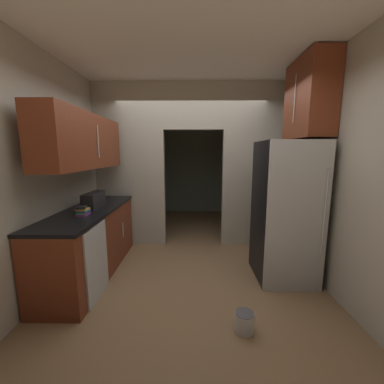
{
  "coord_description": "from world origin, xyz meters",
  "views": [
    {
      "loc": [
        0.05,
        -2.89,
        1.65
      ],
      "look_at": [
        0.02,
        0.67,
        1.06
      ],
      "focal_mm": 22.13,
      "sensor_mm": 36.0,
      "label": 1
    }
  ],
  "objects_px": {
    "refrigerator": "(285,211)",
    "dishwasher": "(97,263)",
    "paint_can": "(244,322)",
    "boombox": "(94,200)",
    "book_stack": "(83,211)"
  },
  "relations": [
    {
      "from": "book_stack",
      "to": "dishwasher",
      "type": "bearing_deg",
      "value": -47.46
    },
    {
      "from": "dishwasher",
      "to": "paint_can",
      "type": "distance_m",
      "value": 1.68
    },
    {
      "from": "boombox",
      "to": "book_stack",
      "type": "xyz_separation_m",
      "value": [
        0.03,
        -0.39,
        -0.06
      ]
    },
    {
      "from": "refrigerator",
      "to": "paint_can",
      "type": "height_order",
      "value": "refrigerator"
    },
    {
      "from": "refrigerator",
      "to": "dishwasher",
      "type": "bearing_deg",
      "value": -167.69
    },
    {
      "from": "boombox",
      "to": "paint_can",
      "type": "xyz_separation_m",
      "value": [
        1.85,
        -1.18,
        -0.92
      ]
    },
    {
      "from": "dishwasher",
      "to": "refrigerator",
      "type": "bearing_deg",
      "value": 12.31
    },
    {
      "from": "refrigerator",
      "to": "paint_can",
      "type": "xyz_separation_m",
      "value": [
        -0.72,
        -1.02,
        -0.81
      ]
    },
    {
      "from": "dishwasher",
      "to": "boombox",
      "type": "relative_size",
      "value": 1.96
    },
    {
      "from": "dishwasher",
      "to": "boombox",
      "type": "xyz_separation_m",
      "value": [
        -0.28,
        0.66,
        0.59
      ]
    },
    {
      "from": "boombox",
      "to": "book_stack",
      "type": "distance_m",
      "value": 0.39
    },
    {
      "from": "boombox",
      "to": "paint_can",
      "type": "bearing_deg",
      "value": -32.5
    },
    {
      "from": "dishwasher",
      "to": "paint_can",
      "type": "relative_size",
      "value": 4.55
    },
    {
      "from": "refrigerator",
      "to": "dishwasher",
      "type": "relative_size",
      "value": 2.12
    },
    {
      "from": "refrigerator",
      "to": "book_stack",
      "type": "bearing_deg",
      "value": -174.85
    }
  ]
}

